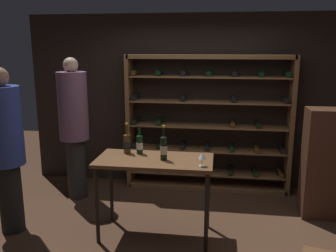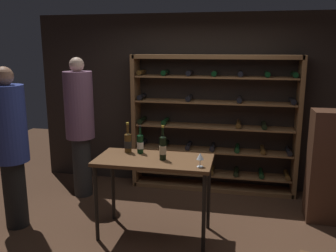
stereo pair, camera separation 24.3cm
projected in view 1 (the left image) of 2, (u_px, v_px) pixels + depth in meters
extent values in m
plane|color=#472D1E|center=(177.00, 240.00, 4.05)|extent=(9.63, 9.63, 0.00)
cube|color=black|center=(191.00, 102.00, 5.52)|extent=(5.09, 0.10, 2.64)
cube|color=brown|center=(130.00, 121.00, 5.51)|extent=(0.06, 0.32, 2.04)
cube|color=brown|center=(290.00, 126.00, 5.18)|extent=(0.06, 0.32, 2.04)
cube|color=brown|center=(209.00, 57.00, 5.13)|extent=(2.40, 0.32, 0.06)
cube|color=brown|center=(206.00, 186.00, 5.56)|extent=(2.40, 0.32, 0.06)
cube|color=brown|center=(206.00, 172.00, 5.51)|extent=(2.32, 0.32, 0.02)
cylinder|color=black|center=(137.00, 166.00, 5.65)|extent=(0.08, 0.30, 0.08)
cylinder|color=black|center=(160.00, 167.00, 5.60)|extent=(0.08, 0.30, 0.08)
cylinder|color=black|center=(183.00, 168.00, 5.55)|extent=(0.08, 0.30, 0.08)
cylinder|color=#4C3314|center=(207.00, 169.00, 5.50)|extent=(0.08, 0.30, 0.08)
cylinder|color=black|center=(230.00, 170.00, 5.45)|extent=(0.08, 0.30, 0.08)
cylinder|color=black|center=(255.00, 171.00, 5.40)|extent=(0.08, 0.30, 0.08)
cylinder|color=#4C3314|center=(280.00, 173.00, 5.35)|extent=(0.08, 0.30, 0.08)
cube|color=brown|center=(207.00, 150.00, 5.43)|extent=(2.32, 0.32, 0.02)
cylinder|color=black|center=(137.00, 143.00, 5.57)|extent=(0.08, 0.30, 0.08)
cylinder|color=black|center=(160.00, 144.00, 5.52)|extent=(0.08, 0.30, 0.08)
cylinder|color=black|center=(183.00, 145.00, 5.47)|extent=(0.08, 0.30, 0.08)
cylinder|color=black|center=(207.00, 146.00, 5.42)|extent=(0.08, 0.30, 0.08)
cylinder|color=black|center=(231.00, 147.00, 5.37)|extent=(0.08, 0.30, 0.08)
cylinder|color=#4C3314|center=(256.00, 148.00, 5.32)|extent=(0.08, 0.30, 0.08)
cylinder|color=black|center=(282.00, 149.00, 5.27)|extent=(0.08, 0.30, 0.08)
cube|color=brown|center=(208.00, 126.00, 5.35)|extent=(2.32, 0.32, 0.02)
cylinder|color=black|center=(136.00, 120.00, 5.49)|extent=(0.08, 0.30, 0.08)
cylinder|color=black|center=(160.00, 121.00, 5.44)|extent=(0.08, 0.30, 0.08)
cylinder|color=#4C3314|center=(232.00, 123.00, 5.29)|extent=(0.08, 0.30, 0.08)
cylinder|color=black|center=(258.00, 124.00, 5.24)|extent=(0.08, 0.30, 0.08)
cube|color=brown|center=(208.00, 102.00, 5.27)|extent=(2.32, 0.32, 0.02)
cylinder|color=black|center=(136.00, 97.00, 5.41)|extent=(0.08, 0.30, 0.08)
cylinder|color=black|center=(184.00, 98.00, 5.31)|extent=(0.08, 0.30, 0.08)
cylinder|color=black|center=(233.00, 99.00, 5.21)|extent=(0.08, 0.30, 0.08)
cylinder|color=black|center=(285.00, 100.00, 5.11)|extent=(0.08, 0.30, 0.08)
cube|color=brown|center=(209.00, 77.00, 5.19)|extent=(2.32, 0.32, 0.02)
cylinder|color=#4C3314|center=(135.00, 72.00, 5.33)|extent=(0.08, 0.30, 0.08)
cylinder|color=black|center=(159.00, 73.00, 5.28)|extent=(0.08, 0.30, 0.08)
cylinder|color=black|center=(184.00, 73.00, 5.23)|extent=(0.08, 0.30, 0.08)
cylinder|color=black|center=(209.00, 73.00, 5.18)|extent=(0.08, 0.30, 0.08)
cylinder|color=black|center=(234.00, 73.00, 5.13)|extent=(0.08, 0.30, 0.08)
cylinder|color=black|center=(260.00, 74.00, 5.08)|extent=(0.08, 0.30, 0.08)
cylinder|color=black|center=(287.00, 74.00, 5.03)|extent=(0.08, 0.30, 0.08)
cube|color=brown|center=(155.00, 160.00, 3.98)|extent=(1.30, 0.63, 0.04)
cylinder|color=black|center=(97.00, 206.00, 3.91)|extent=(0.04, 0.04, 0.89)
cylinder|color=black|center=(206.00, 213.00, 3.74)|extent=(0.04, 0.04, 0.89)
cylinder|color=black|center=(111.00, 187.00, 4.42)|extent=(0.04, 0.04, 0.89)
cylinder|color=black|center=(208.00, 193.00, 4.26)|extent=(0.04, 0.04, 0.89)
cylinder|color=#272727|center=(77.00, 168.00, 5.14)|extent=(0.27, 0.27, 0.87)
cylinder|color=#7A516B|center=(73.00, 106.00, 4.94)|extent=(0.41, 0.41, 0.95)
sphere|color=beige|center=(71.00, 65.00, 4.82)|extent=(0.21, 0.21, 0.21)
cylinder|color=black|center=(11.00, 198.00, 4.19)|extent=(0.27, 0.27, 0.83)
cylinder|color=#2D3D8C|center=(3.00, 126.00, 4.00)|extent=(0.41, 0.41, 0.90)
cube|color=#4C2D1E|center=(321.00, 163.00, 4.51)|extent=(0.44, 0.36, 1.41)
cylinder|color=black|center=(164.00, 149.00, 3.91)|extent=(0.07, 0.07, 0.26)
cone|color=black|center=(164.00, 136.00, 3.88)|extent=(0.07, 0.07, 0.03)
cylinder|color=black|center=(164.00, 131.00, 3.87)|extent=(0.03, 0.03, 0.09)
cylinder|color=#B7932D|center=(164.00, 127.00, 3.86)|extent=(0.03, 0.03, 0.02)
cylinder|color=#C6B28C|center=(164.00, 150.00, 3.91)|extent=(0.08, 0.08, 0.10)
cylinder|color=black|center=(140.00, 145.00, 4.15)|extent=(0.07, 0.07, 0.21)
cone|color=black|center=(139.00, 135.00, 4.12)|extent=(0.07, 0.07, 0.03)
cylinder|color=black|center=(139.00, 131.00, 4.11)|extent=(0.03, 0.03, 0.08)
cylinder|color=black|center=(139.00, 127.00, 4.10)|extent=(0.03, 0.03, 0.02)
cylinder|color=silver|center=(140.00, 146.00, 4.15)|extent=(0.08, 0.08, 0.08)
cylinder|color=#4C3314|center=(127.00, 144.00, 4.17)|extent=(0.08, 0.08, 0.22)
cone|color=#4C3314|center=(127.00, 134.00, 4.14)|extent=(0.08, 0.08, 0.03)
cylinder|color=#4C3314|center=(127.00, 129.00, 4.13)|extent=(0.03, 0.03, 0.10)
cylinder|color=#B7932D|center=(127.00, 124.00, 4.12)|extent=(0.03, 0.03, 0.02)
cylinder|color=black|center=(127.00, 145.00, 4.17)|extent=(0.09, 0.09, 0.08)
cylinder|color=silver|center=(202.00, 166.00, 3.73)|extent=(0.07, 0.07, 0.00)
cylinder|color=silver|center=(202.00, 162.00, 3.72)|extent=(0.01, 0.01, 0.08)
cone|color=silver|center=(202.00, 156.00, 3.70)|extent=(0.08, 0.08, 0.07)
cylinder|color=#590A14|center=(202.00, 157.00, 3.71)|extent=(0.04, 0.04, 0.02)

